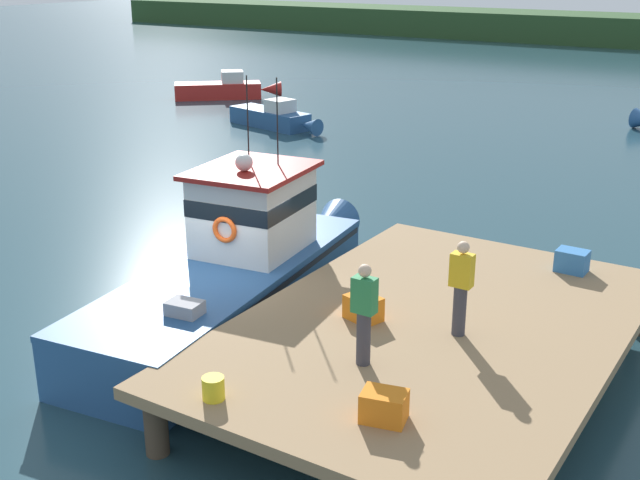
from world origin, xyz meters
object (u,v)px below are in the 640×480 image
(moored_boat_mid_harbor, at_px, (275,118))
(deckhand_by_the_boat, at_px, (461,286))
(main_fishing_boat, at_px, (239,268))
(deckhand_further_back, at_px, (364,312))
(crate_single_far, at_px, (572,261))
(mooring_buoy_outer, at_px, (298,126))
(crate_single_by_cleat, at_px, (363,308))
(crate_stack_near_edge, at_px, (384,406))
(bait_bucket, at_px, (213,388))
(moored_boat_far_left, at_px, (225,89))

(moored_boat_mid_harbor, bearing_deg, deckhand_by_the_boat, -47.15)
(main_fishing_boat, height_order, deckhand_further_back, main_fishing_boat)
(main_fishing_boat, relative_size, crate_single_far, 16.59)
(deckhand_further_back, relative_size, mooring_buoy_outer, 4.13)
(crate_single_by_cleat, height_order, mooring_buoy_outer, crate_single_by_cleat)
(crate_single_far, distance_m, moored_boat_mid_harbor, 21.37)
(crate_single_far, height_order, mooring_buoy_outer, crate_single_far)
(crate_stack_near_edge, bearing_deg, moored_boat_mid_harbor, 128.67)
(bait_bucket, distance_m, mooring_buoy_outer, 24.54)
(main_fishing_boat, distance_m, crate_single_far, 6.70)
(crate_single_by_cleat, relative_size, deckhand_by_the_boat, 0.37)
(moored_boat_far_left, relative_size, mooring_buoy_outer, 12.57)
(crate_single_by_cleat, bearing_deg, bait_bucket, -97.98)
(main_fishing_boat, height_order, crate_stack_near_edge, main_fishing_boat)
(crate_stack_near_edge, xyz_separation_m, deckhand_further_back, (-1.02, 1.25, 0.65))
(moored_boat_mid_harbor, bearing_deg, main_fishing_boat, -56.76)
(crate_single_by_cleat, bearing_deg, mooring_buoy_outer, 126.79)
(crate_stack_near_edge, relative_size, moored_boat_mid_harbor, 0.12)
(crate_single_far, bearing_deg, mooring_buoy_outer, 139.19)
(deckhand_by_the_boat, distance_m, moored_boat_mid_harbor, 23.46)
(deckhand_by_the_boat, height_order, moored_boat_far_left, deckhand_by_the_boat)
(mooring_buoy_outer, bearing_deg, crate_stack_near_edge, -53.51)
(crate_stack_near_edge, height_order, moored_boat_far_left, crate_stack_near_edge)
(main_fishing_boat, height_order, deckhand_by_the_boat, main_fishing_boat)
(main_fishing_boat, relative_size, deckhand_further_back, 6.11)
(crate_single_far, bearing_deg, bait_bucket, -110.65)
(main_fishing_boat, bearing_deg, mooring_buoy_outer, 120.17)
(crate_single_far, height_order, bait_bucket, crate_single_far)
(main_fishing_boat, distance_m, moored_boat_far_left, 27.53)
(crate_single_by_cleat, height_order, crate_single_far, crate_single_far)
(crate_single_far, distance_m, bait_bucket, 8.12)
(crate_single_far, relative_size, bait_bucket, 1.76)
(moored_boat_far_left, bearing_deg, main_fishing_boat, -50.66)
(bait_bucket, relative_size, moored_boat_far_left, 0.07)
(main_fishing_boat, relative_size, crate_stack_near_edge, 16.59)
(deckhand_further_back, xyz_separation_m, mooring_buoy_outer, (-13.92, 18.96, -1.86))
(bait_bucket, bearing_deg, moored_boat_far_left, 128.47)
(deckhand_by_the_boat, distance_m, mooring_buoy_outer, 22.76)
(crate_stack_near_edge, height_order, mooring_buoy_outer, crate_stack_near_edge)
(main_fishing_boat, xyz_separation_m, deckhand_by_the_boat, (5.21, -0.82, 1.05))
(deckhand_by_the_boat, relative_size, mooring_buoy_outer, 4.13)
(crate_stack_near_edge, bearing_deg, crate_single_by_cleat, 124.42)
(bait_bucket, bearing_deg, moored_boat_mid_harbor, 123.45)
(moored_boat_mid_harbor, xyz_separation_m, mooring_buoy_outer, (1.17, 0.08, -0.24))
(bait_bucket, height_order, mooring_buoy_outer, bait_bucket)
(mooring_buoy_outer, bearing_deg, crate_single_far, -40.81)
(crate_single_far, height_order, deckhand_by_the_boat, deckhand_by_the_boat)
(bait_bucket, xyz_separation_m, moored_boat_far_left, (-20.56, 25.87, -0.88))
(crate_single_far, height_order, moored_boat_mid_harbor, crate_single_far)
(main_fishing_boat, height_order, bait_bucket, main_fishing_boat)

